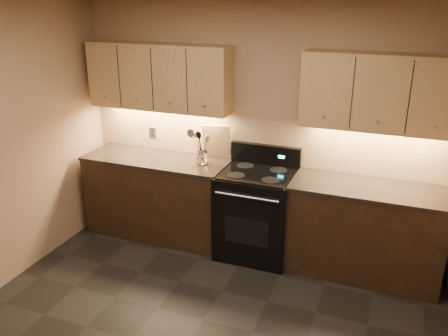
% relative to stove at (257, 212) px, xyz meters
% --- Properties ---
extents(ceiling, '(4.00, 4.00, 0.00)m').
position_rel_stove_xyz_m(ceiling, '(-0.08, -1.68, 2.12)').
color(ceiling, silver).
rests_on(ceiling, wall_back).
extents(wall_back, '(4.00, 0.04, 2.60)m').
position_rel_stove_xyz_m(wall_back, '(-0.08, 0.32, 0.82)').
color(wall_back, '#A2845F').
rests_on(wall_back, ground).
extents(counter_left, '(1.62, 0.62, 0.93)m').
position_rel_stove_xyz_m(counter_left, '(-1.18, 0.02, -0.01)').
color(counter_left, black).
rests_on(counter_left, ground).
extents(counter_right, '(1.46, 0.62, 0.93)m').
position_rel_stove_xyz_m(counter_right, '(1.10, 0.02, -0.01)').
color(counter_right, black).
rests_on(counter_right, ground).
extents(stove, '(0.76, 0.68, 1.14)m').
position_rel_stove_xyz_m(stove, '(0.00, 0.00, 0.00)').
color(stove, black).
rests_on(stove, ground).
extents(upper_cab_left, '(1.60, 0.30, 0.70)m').
position_rel_stove_xyz_m(upper_cab_left, '(-1.18, 0.17, 1.32)').
color(upper_cab_left, tan).
rests_on(upper_cab_left, wall_back).
extents(upper_cab_right, '(1.44, 0.30, 0.70)m').
position_rel_stove_xyz_m(upper_cab_right, '(1.10, 0.17, 1.32)').
color(upper_cab_right, tan).
rests_on(upper_cab_right, wall_back).
extents(outlet_plate, '(0.08, 0.01, 0.12)m').
position_rel_stove_xyz_m(outlet_plate, '(-1.38, 0.31, 0.64)').
color(outlet_plate, '#B2B5BA').
rests_on(outlet_plate, wall_back).
extents(utensil_crock, '(0.12, 0.12, 0.14)m').
position_rel_stove_xyz_m(utensil_crock, '(-0.63, 0.04, 0.52)').
color(utensil_crock, white).
rests_on(utensil_crock, counter_left).
extents(cutting_board, '(0.32, 0.14, 0.38)m').
position_rel_stove_xyz_m(cutting_board, '(-0.56, 0.27, 0.64)').
color(cutting_board, tan).
rests_on(cutting_board, counter_left).
extents(wooden_spoon, '(0.15, 0.11, 0.31)m').
position_rel_stove_xyz_m(wooden_spoon, '(-0.65, 0.03, 0.62)').
color(wooden_spoon, tan).
rests_on(wooden_spoon, utensil_crock).
extents(black_spoon, '(0.08, 0.12, 0.36)m').
position_rel_stove_xyz_m(black_spoon, '(-0.63, 0.05, 0.64)').
color(black_spoon, black).
rests_on(black_spoon, utensil_crock).
extents(steel_spatula, '(0.19, 0.14, 0.37)m').
position_rel_stove_xyz_m(steel_spatula, '(-0.61, 0.05, 0.64)').
color(steel_spatula, silver).
rests_on(steel_spatula, utensil_crock).
extents(steel_skimmer, '(0.26, 0.15, 0.37)m').
position_rel_stove_xyz_m(steel_skimmer, '(-0.61, 0.03, 0.65)').
color(steel_skimmer, silver).
rests_on(steel_skimmer, utensil_crock).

